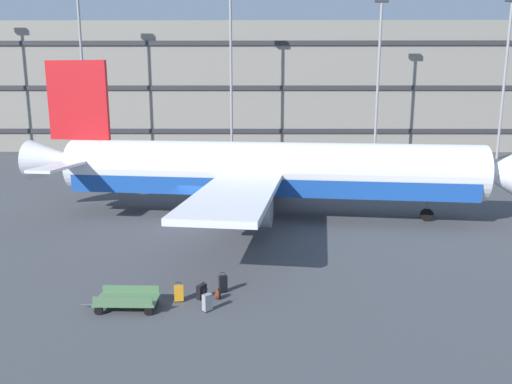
{
  "coord_description": "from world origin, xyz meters",
  "views": [
    {
      "loc": [
        4.62,
        -32.91,
        8.95
      ],
      "look_at": [
        4.42,
        -3.56,
        3.0
      ],
      "focal_mm": 33.79,
      "sensor_mm": 36.0,
      "label": 1
    }
  ],
  "objects": [
    {
      "name": "ground_plane",
      "position": [
        0.0,
        0.0,
        0.0
      ],
      "size": [
        600.0,
        600.0,
        0.0
      ],
      "primitive_type": "plane",
      "color": "#424449"
    },
    {
      "name": "terminal_structure",
      "position": [
        0.0,
        52.55,
        9.98
      ],
      "size": [
        138.66,
        18.7,
        19.96
      ],
      "color": "gray",
      "rests_on": "ground_plane"
    },
    {
      "name": "airliner",
      "position": [
        4.88,
        2.38,
        3.38
      ],
      "size": [
        36.93,
        29.79,
        11.47
      ],
      "color": "silver",
      "rests_on": "ground_plane"
    },
    {
      "name": "light_mast_left",
      "position": [
        -19.81,
        35.34,
        14.1
      ],
      "size": [
        1.8,
        0.5,
        24.73
      ],
      "color": "gray",
      "rests_on": "ground_plane"
    },
    {
      "name": "light_mast_center_left",
      "position": [
        0.72,
        35.34,
        13.47
      ],
      "size": [
        1.8,
        0.5,
        23.5
      ],
      "color": "gray",
      "rests_on": "ground_plane"
    },
    {
      "name": "light_mast_center_right",
      "position": [
        21.01,
        35.34,
        12.57
      ],
      "size": [
        1.8,
        0.5,
        21.77
      ],
      "color": "gray",
      "rests_on": "ground_plane"
    },
    {
      "name": "light_mast_right",
      "position": [
        38.41,
        35.34,
        12.61
      ],
      "size": [
        1.8,
        0.5,
        21.83
      ],
      "color": "gray",
      "rests_on": "ground_plane"
    },
    {
      "name": "suitcase_silver",
      "position": [
        2.44,
        -14.05,
        0.4
      ],
      "size": [
        0.45,
        0.44,
        0.98
      ],
      "color": "gray",
      "rests_on": "ground_plane"
    },
    {
      "name": "suitcase_black",
      "position": [
        1.09,
        -13.09,
        0.39
      ],
      "size": [
        0.43,
        0.3,
        0.93
      ],
      "color": "orange",
      "rests_on": "ground_plane"
    },
    {
      "name": "suitcase_upright",
      "position": [
        2.96,
        -12.09,
        0.43
      ],
      "size": [
        0.42,
        0.34,
        0.94
      ],
      "color": "black",
      "rests_on": "ground_plane"
    },
    {
      "name": "suitcase_red",
      "position": [
        2.05,
        -12.79,
        0.35
      ],
      "size": [
        0.46,
        0.53,
        0.77
      ],
      "color": "black",
      "rests_on": "ground_plane"
    },
    {
      "name": "backpack_large",
      "position": [
        2.76,
        -12.87,
        0.23
      ],
      "size": [
        0.33,
        0.41,
        0.52
      ],
      "color": "#592619",
      "rests_on": "ground_plane"
    },
    {
      "name": "baggage_cart",
      "position": [
        -0.98,
        -13.89,
        0.43
      ],
      "size": [
        3.31,
        1.35,
        0.82
      ],
      "color": "#4C724C",
      "rests_on": "ground_plane"
    }
  ]
}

